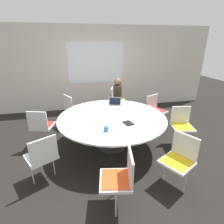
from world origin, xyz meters
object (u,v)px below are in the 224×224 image
(chair_5, at_px, (180,157))
(laptop, at_px, (115,104))
(chair_7, at_px, (155,108))
(spiral_notebook, at_px, (128,123))
(coffee_cup, at_px, (106,129))
(chair_0, at_px, (116,99))
(chair_3, at_px, (42,155))
(chair_1, at_px, (73,107))
(person_0, at_px, (118,95))
(chair_6, at_px, (182,123))
(chair_4, at_px, (120,176))
(chair_2, at_px, (41,124))

(chair_5, xyz_separation_m, laptop, (-0.61, 1.89, 0.25))
(chair_7, distance_m, spiral_notebook, 1.61)
(chair_7, height_order, coffee_cup, chair_7)
(chair_5, relative_size, laptop, 2.45)
(chair_0, distance_m, spiral_notebook, 2.20)
(chair_5, bearing_deg, chair_3, 47.85)
(coffee_cup, bearing_deg, chair_0, 72.93)
(chair_1, bearing_deg, chair_0, 79.63)
(person_0, bearing_deg, chair_6, 48.19)
(chair_4, xyz_separation_m, person_0, (0.71, 3.04, 0.19))
(chair_4, bearing_deg, chair_0, -1.89)
(chair_0, height_order, chair_6, same)
(person_0, distance_m, laptop, 0.99)
(chair_6, distance_m, person_0, 2.02)
(chair_3, distance_m, chair_4, 1.31)
(chair_4, relative_size, person_0, 0.71)
(chair_1, distance_m, chair_4, 2.89)
(chair_1, height_order, spiral_notebook, chair_1)
(chair_5, height_order, spiral_notebook, chair_5)
(person_0, distance_m, coffee_cup, 2.25)
(chair_0, distance_m, chair_3, 3.15)
(chair_1, xyz_separation_m, person_0, (1.33, 0.22, 0.19))
(chair_6, height_order, laptop, laptop)
(chair_3, bearing_deg, chair_1, 47.74)
(chair_2, bearing_deg, chair_6, 4.83)
(laptop, distance_m, coffee_cup, 1.26)
(chair_0, height_order, chair_1, same)
(spiral_notebook, bearing_deg, chair_2, 156.58)
(chair_2, xyz_separation_m, laptop, (1.69, 0.23, 0.25))
(chair_0, xyz_separation_m, chair_6, (1.02, -1.99, 0.00))
(chair_6, height_order, coffee_cup, chair_6)
(chair_1, xyz_separation_m, laptop, (1.01, -0.72, 0.25))
(chair_3, bearing_deg, chair_5, -42.82)
(laptop, relative_size, coffee_cup, 3.94)
(chair_6, xyz_separation_m, coffee_cup, (-1.75, -0.39, 0.25))
(chair_2, relative_size, coffee_cup, 9.65)
(laptop, bearing_deg, chair_0, 93.14)
(chair_5, bearing_deg, chair_1, 3.07)
(chair_4, bearing_deg, coffee_cup, 11.87)
(chair_2, relative_size, chair_4, 1.00)
(laptop, xyz_separation_m, coffee_cup, (-0.42, -1.19, -0.01))
(chair_0, relative_size, chair_7, 1.00)
(chair_0, relative_size, chair_1, 1.00)
(chair_6, bearing_deg, person_0, -48.78)
(chair_5, xyz_separation_m, coffee_cup, (-1.03, 0.70, 0.25))
(person_0, bearing_deg, chair_1, -62.87)
(chair_5, height_order, person_0, person_0)
(chair_0, distance_m, chair_1, 1.41)
(person_0, bearing_deg, chair_2, -41.88)
(chair_5, relative_size, spiral_notebook, 3.63)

